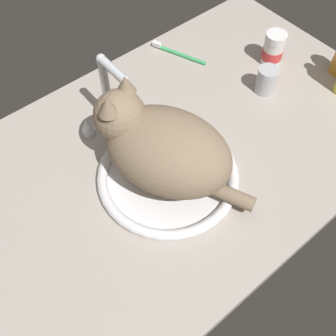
# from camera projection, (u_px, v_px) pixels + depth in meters

# --- Properties ---
(countertop) EXTENTS (1.24, 0.71, 0.03)m
(countertop) POSITION_uv_depth(u_px,v_px,m) (167.00, 158.00, 0.98)
(countertop) COLOR #ADA399
(countertop) RESTS_ON ground
(sink_basin) EXTENTS (0.32, 0.32, 0.02)m
(sink_basin) POSITION_uv_depth(u_px,v_px,m) (168.00, 175.00, 0.92)
(sink_basin) COLOR white
(sink_basin) RESTS_ON countertop
(faucet) EXTENTS (0.17, 0.11, 0.21)m
(faucet) POSITION_uv_depth(u_px,v_px,m) (110.00, 100.00, 0.96)
(faucet) COLOR silver
(faucet) RESTS_ON countertop
(cat) EXTENTS (0.29, 0.36, 0.21)m
(cat) POSITION_uv_depth(u_px,v_px,m) (159.00, 145.00, 0.85)
(cat) COLOR #8C755B
(cat) RESTS_ON sink_basin
(metal_jar) EXTENTS (0.05, 0.05, 0.07)m
(metal_jar) POSITION_uv_depth(u_px,v_px,m) (267.00, 80.00, 1.06)
(metal_jar) COLOR #B2B5BA
(metal_jar) RESTS_ON countertop
(pill_bottle) EXTENTS (0.06, 0.06, 0.09)m
(pill_bottle) POSITION_uv_depth(u_px,v_px,m) (273.00, 49.00, 1.12)
(pill_bottle) COLOR white
(pill_bottle) RESTS_ON countertop
(toothbrush) EXTENTS (0.07, 0.16, 0.02)m
(toothbrush) POSITION_uv_depth(u_px,v_px,m) (178.00, 53.00, 1.17)
(toothbrush) COLOR #3FB266
(toothbrush) RESTS_ON countertop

